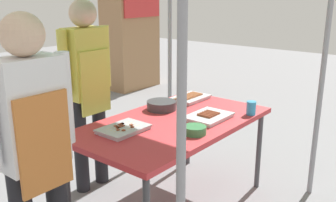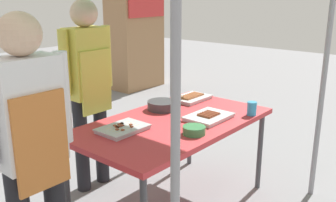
{
  "view_description": "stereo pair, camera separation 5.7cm",
  "coord_description": "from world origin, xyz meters",
  "px_view_note": "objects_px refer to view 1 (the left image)",
  "views": [
    {
      "loc": [
        -2.19,
        -1.74,
        1.72
      ],
      "look_at": [
        0.0,
        0.05,
        0.9
      ],
      "focal_mm": 40.63,
      "sensor_mm": 36.0,
      "label": 1
    },
    {
      "loc": [
        -2.16,
        -1.78,
        1.72
      ],
      "look_at": [
        0.0,
        0.05,
        0.9
      ],
      "focal_mm": 40.63,
      "sensor_mm": 36.0,
      "label": 2
    }
  ],
  "objects_px": {
    "condiment_bowl": "(195,130)",
    "customer_nearby": "(33,139)",
    "vendor_woman": "(87,81)",
    "cooking_wok": "(162,105)",
    "tray_pork_links": "(190,98)",
    "tray_grilled_sausages": "(209,116)",
    "neighbor_stall_right": "(130,37)",
    "tray_meat_skewers": "(123,129)",
    "stall_table": "(173,127)",
    "drink_cup_near_edge": "(251,108)"
  },
  "relations": [
    {
      "from": "stall_table",
      "to": "cooking_wok",
      "type": "relative_size",
      "value": 3.9
    },
    {
      "from": "stall_table",
      "to": "condiment_bowl",
      "type": "relative_size",
      "value": 9.86
    },
    {
      "from": "vendor_woman",
      "to": "neighbor_stall_right",
      "type": "distance_m",
      "value": 3.77
    },
    {
      "from": "tray_grilled_sausages",
      "to": "cooking_wok",
      "type": "xyz_separation_m",
      "value": [
        -0.05,
        0.44,
        0.02
      ]
    },
    {
      "from": "tray_meat_skewers",
      "to": "condiment_bowl",
      "type": "relative_size",
      "value": 2.15
    },
    {
      "from": "stall_table",
      "to": "tray_meat_skewers",
      "type": "bearing_deg",
      "value": 162.37
    },
    {
      "from": "tray_meat_skewers",
      "to": "neighbor_stall_right",
      "type": "distance_m",
      "value": 4.37
    },
    {
      "from": "tray_meat_skewers",
      "to": "customer_nearby",
      "type": "bearing_deg",
      "value": -170.39
    },
    {
      "from": "stall_table",
      "to": "tray_pork_links",
      "type": "xyz_separation_m",
      "value": [
        0.56,
        0.24,
        0.07
      ]
    },
    {
      "from": "tray_pork_links",
      "to": "drink_cup_near_edge",
      "type": "xyz_separation_m",
      "value": [
        -0.04,
        -0.64,
        0.04
      ]
    },
    {
      "from": "tray_pork_links",
      "to": "cooking_wok",
      "type": "relative_size",
      "value": 0.88
    },
    {
      "from": "neighbor_stall_right",
      "to": "tray_grilled_sausages",
      "type": "bearing_deg",
      "value": -126.98
    },
    {
      "from": "tray_grilled_sausages",
      "to": "condiment_bowl",
      "type": "height_order",
      "value": "condiment_bowl"
    },
    {
      "from": "tray_meat_skewers",
      "to": "cooking_wok",
      "type": "height_order",
      "value": "cooking_wok"
    },
    {
      "from": "cooking_wok",
      "to": "customer_nearby",
      "type": "height_order",
      "value": "customer_nearby"
    },
    {
      "from": "condiment_bowl",
      "to": "vendor_woman",
      "type": "xyz_separation_m",
      "value": [
        -0.06,
        1.08,
        0.21
      ]
    },
    {
      "from": "vendor_woman",
      "to": "customer_nearby",
      "type": "relative_size",
      "value": 1.02
    },
    {
      "from": "tray_meat_skewers",
      "to": "tray_pork_links",
      "type": "bearing_deg",
      "value": 6.69
    },
    {
      "from": "drink_cup_near_edge",
      "to": "stall_table",
      "type": "bearing_deg",
      "value": 142.53
    },
    {
      "from": "drink_cup_near_edge",
      "to": "customer_nearby",
      "type": "distance_m",
      "value": 1.76
    },
    {
      "from": "tray_meat_skewers",
      "to": "cooking_wok",
      "type": "bearing_deg",
      "value": 12.29
    },
    {
      "from": "stall_table",
      "to": "tray_meat_skewers",
      "type": "relative_size",
      "value": 4.58
    },
    {
      "from": "tray_pork_links",
      "to": "customer_nearby",
      "type": "xyz_separation_m",
      "value": [
        -1.76,
        -0.25,
        0.2
      ]
    },
    {
      "from": "condiment_bowl",
      "to": "drink_cup_near_edge",
      "type": "height_order",
      "value": "drink_cup_near_edge"
    },
    {
      "from": "condiment_bowl",
      "to": "customer_nearby",
      "type": "relative_size",
      "value": 0.1
    },
    {
      "from": "tray_grilled_sausages",
      "to": "tray_pork_links",
      "type": "bearing_deg",
      "value": 51.15
    },
    {
      "from": "condiment_bowl",
      "to": "vendor_woman",
      "type": "bearing_deg",
      "value": 93.27
    },
    {
      "from": "condiment_bowl",
      "to": "customer_nearby",
      "type": "distance_m",
      "value": 1.12
    },
    {
      "from": "stall_table",
      "to": "tray_pork_links",
      "type": "relative_size",
      "value": 4.44
    },
    {
      "from": "neighbor_stall_right",
      "to": "vendor_woman",
      "type": "bearing_deg",
      "value": -140.92
    },
    {
      "from": "tray_grilled_sausages",
      "to": "tray_meat_skewers",
      "type": "xyz_separation_m",
      "value": [
        -0.62,
        0.32,
        -0.0
      ]
    },
    {
      "from": "customer_nearby",
      "to": "tray_meat_skewers",
      "type": "bearing_deg",
      "value": 9.61
    },
    {
      "from": "vendor_woman",
      "to": "customer_nearby",
      "type": "distance_m",
      "value": 1.27
    },
    {
      "from": "stall_table",
      "to": "neighbor_stall_right",
      "type": "relative_size",
      "value": 0.87
    },
    {
      "from": "drink_cup_near_edge",
      "to": "tray_grilled_sausages",
      "type": "bearing_deg",
      "value": 145.37
    },
    {
      "from": "tray_meat_skewers",
      "to": "neighbor_stall_right",
      "type": "xyz_separation_m",
      "value": [
        3.15,
        3.03,
        0.16
      ]
    },
    {
      "from": "condiment_bowl",
      "to": "customer_nearby",
      "type": "bearing_deg",
      "value": 164.47
    },
    {
      "from": "tray_meat_skewers",
      "to": "neighbor_stall_right",
      "type": "relative_size",
      "value": 0.19
    },
    {
      "from": "tray_grilled_sausages",
      "to": "condiment_bowl",
      "type": "distance_m",
      "value": 0.36
    },
    {
      "from": "tray_grilled_sausages",
      "to": "cooking_wok",
      "type": "height_order",
      "value": "cooking_wok"
    },
    {
      "from": "drink_cup_near_edge",
      "to": "vendor_woman",
      "type": "bearing_deg",
      "value": 120.97
    },
    {
      "from": "drink_cup_near_edge",
      "to": "customer_nearby",
      "type": "bearing_deg",
      "value": 166.97
    },
    {
      "from": "stall_table",
      "to": "cooking_wok",
      "type": "distance_m",
      "value": 0.32
    },
    {
      "from": "drink_cup_near_edge",
      "to": "tray_meat_skewers",
      "type": "bearing_deg",
      "value": 150.37
    },
    {
      "from": "tray_grilled_sausages",
      "to": "neighbor_stall_right",
      "type": "bearing_deg",
      "value": 53.02
    },
    {
      "from": "customer_nearby",
      "to": "tray_grilled_sausages",
      "type": "bearing_deg",
      "value": -7.52
    },
    {
      "from": "vendor_woman",
      "to": "cooking_wok",
      "type": "bearing_deg",
      "value": 124.08
    },
    {
      "from": "tray_pork_links",
      "to": "vendor_woman",
      "type": "height_order",
      "value": "vendor_woman"
    },
    {
      "from": "tray_pork_links",
      "to": "condiment_bowl",
      "type": "xyz_separation_m",
      "value": [
        -0.69,
        -0.54,
        0.01
      ]
    },
    {
      "from": "drink_cup_near_edge",
      "to": "customer_nearby",
      "type": "height_order",
      "value": "customer_nearby"
    }
  ]
}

